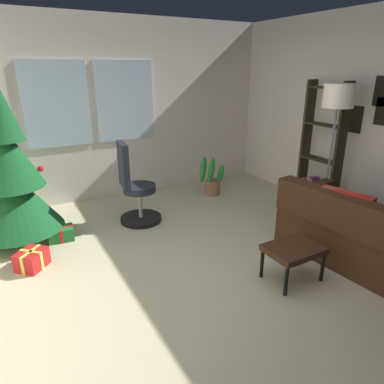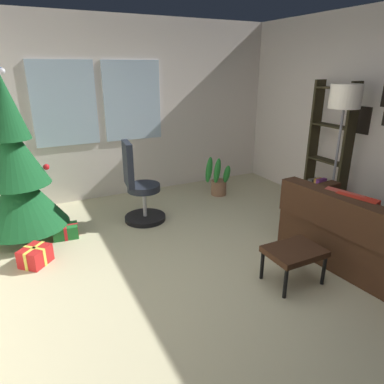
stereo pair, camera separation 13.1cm
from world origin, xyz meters
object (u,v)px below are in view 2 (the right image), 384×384
at_px(footstool, 294,253).
at_px(gift_box_green, 66,231).
at_px(bookshelf, 328,157).
at_px(potted_plant, 218,181).
at_px(floor_lamp, 344,107).
at_px(office_chair, 139,191).
at_px(holiday_tree, 17,175).
at_px(gift_box_red, 35,256).

xyz_separation_m(footstool, gift_box_green, (-1.86, 2.00, -0.23)).
height_order(bookshelf, potted_plant, bookshelf).
bearing_deg(gift_box_green, bookshelf, -12.52).
bearing_deg(floor_lamp, footstool, -149.53).
bearing_deg(footstool, gift_box_green, 132.99).
xyz_separation_m(gift_box_green, office_chair, (1.00, 0.05, 0.35)).
bearing_deg(office_chair, potted_plant, 14.18).
height_order(gift_box_green, floor_lamp, floor_lamp).
distance_m(gift_box_green, office_chair, 1.06).
bearing_deg(footstool, holiday_tree, 135.86).
xyz_separation_m(gift_box_green, floor_lamp, (3.17, -1.23, 1.47)).
height_order(office_chair, bookshelf, bookshelf).
height_order(holiday_tree, office_chair, holiday_tree).
xyz_separation_m(footstool, holiday_tree, (-2.28, 2.22, 0.49)).
xyz_separation_m(footstool, floor_lamp, (1.31, 0.77, 1.24)).
distance_m(footstool, gift_box_red, 2.70).
height_order(footstool, bookshelf, bookshelf).
height_order(footstool, office_chair, office_chair).
distance_m(gift_box_red, gift_box_green, 0.63).
distance_m(gift_box_green, bookshelf, 3.68).
height_order(holiday_tree, bookshelf, holiday_tree).
height_order(footstool, potted_plant, potted_plant).
distance_m(bookshelf, potted_plant, 1.71).
bearing_deg(gift_box_green, gift_box_red, -126.65).
distance_m(holiday_tree, gift_box_red, 1.02).
xyz_separation_m(gift_box_green, bookshelf, (3.52, -0.78, 0.73)).
bearing_deg(holiday_tree, gift_box_red, -86.45).
distance_m(floor_lamp, potted_plant, 2.22).
xyz_separation_m(holiday_tree, gift_box_red, (0.05, -0.73, -0.71)).
bearing_deg(gift_box_red, floor_lamp, -11.43).
xyz_separation_m(holiday_tree, bookshelf, (3.95, -1.00, -0.00)).
distance_m(bookshelf, floor_lamp, 0.94).
xyz_separation_m(office_chair, potted_plant, (1.45, 0.37, -0.18)).
xyz_separation_m(gift_box_green, potted_plant, (2.44, 0.42, 0.18)).
relative_size(holiday_tree, office_chair, 2.18).
xyz_separation_m(gift_box_red, office_chair, (1.37, 0.56, 0.34)).
distance_m(holiday_tree, bookshelf, 4.07).
bearing_deg(bookshelf, gift_box_green, 167.48).
relative_size(bookshelf, potted_plant, 2.73).
height_order(gift_box_red, floor_lamp, floor_lamp).
height_order(footstool, gift_box_green, footstool).
distance_m(footstool, gift_box_green, 2.74).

